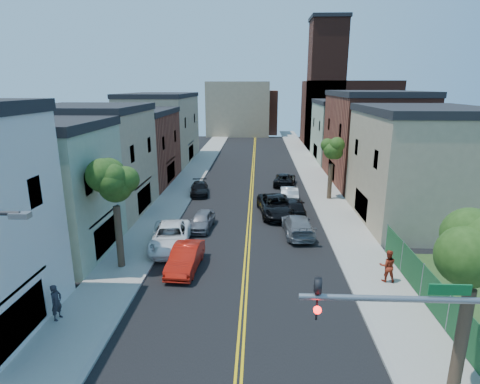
# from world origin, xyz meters

# --- Properties ---
(sidewalk_left) EXTENTS (3.20, 100.00, 0.15)m
(sidewalk_left) POSITION_xyz_m (-7.90, 40.00, 0.07)
(sidewalk_left) COLOR gray
(sidewalk_left) RESTS_ON ground
(sidewalk_right) EXTENTS (3.20, 100.00, 0.15)m
(sidewalk_right) POSITION_xyz_m (7.90, 40.00, 0.07)
(sidewalk_right) COLOR gray
(sidewalk_right) RESTS_ON ground
(curb_left) EXTENTS (0.30, 100.00, 0.15)m
(curb_left) POSITION_xyz_m (-6.15, 40.00, 0.07)
(curb_left) COLOR gray
(curb_left) RESTS_ON ground
(curb_right) EXTENTS (0.30, 100.00, 0.15)m
(curb_right) POSITION_xyz_m (6.15, 40.00, 0.07)
(curb_right) COLOR gray
(curb_right) RESTS_ON ground
(bldg_left_palegrn) EXTENTS (9.00, 8.00, 8.50)m
(bldg_left_palegrn) POSITION_xyz_m (-14.00, 16.00, 4.25)
(bldg_left_palegrn) COLOR gray
(bldg_left_palegrn) RESTS_ON ground
(bldg_left_tan_near) EXTENTS (9.00, 10.00, 9.00)m
(bldg_left_tan_near) POSITION_xyz_m (-14.00, 25.00, 4.50)
(bldg_left_tan_near) COLOR #998466
(bldg_left_tan_near) RESTS_ON ground
(bldg_left_brick) EXTENTS (9.00, 12.00, 8.00)m
(bldg_left_brick) POSITION_xyz_m (-14.00, 36.00, 4.00)
(bldg_left_brick) COLOR brown
(bldg_left_brick) RESTS_ON ground
(bldg_left_tan_far) EXTENTS (9.00, 16.00, 9.50)m
(bldg_left_tan_far) POSITION_xyz_m (-14.00, 50.00, 4.75)
(bldg_left_tan_far) COLOR #998466
(bldg_left_tan_far) RESTS_ON ground
(bldg_right_tan) EXTENTS (9.00, 12.00, 9.00)m
(bldg_right_tan) POSITION_xyz_m (14.00, 24.00, 4.50)
(bldg_right_tan) COLOR #998466
(bldg_right_tan) RESTS_ON ground
(bldg_right_brick) EXTENTS (9.00, 14.00, 10.00)m
(bldg_right_brick) POSITION_xyz_m (14.00, 38.00, 5.00)
(bldg_right_brick) COLOR brown
(bldg_right_brick) RESTS_ON ground
(bldg_right_palegrn) EXTENTS (9.00, 12.00, 8.50)m
(bldg_right_palegrn) POSITION_xyz_m (14.00, 52.00, 4.25)
(bldg_right_palegrn) COLOR gray
(bldg_right_palegrn) RESTS_ON ground
(church) EXTENTS (16.20, 14.20, 22.60)m
(church) POSITION_xyz_m (16.33, 67.07, 7.24)
(church) COLOR #4C2319
(church) RESTS_ON ground
(backdrop_left) EXTENTS (14.00, 8.00, 12.00)m
(backdrop_left) POSITION_xyz_m (-4.00, 82.00, 6.00)
(backdrop_left) COLOR #998466
(backdrop_left) RESTS_ON ground
(backdrop_center) EXTENTS (10.00, 8.00, 10.00)m
(backdrop_center) POSITION_xyz_m (0.00, 86.00, 5.00)
(backdrop_center) COLOR brown
(backdrop_center) RESTS_ON ground
(fence_right) EXTENTS (0.04, 15.00, 1.90)m
(fence_right) POSITION_xyz_m (9.50, 9.50, 1.10)
(fence_right) COLOR #143F1E
(fence_right) RESTS_ON sidewalk_right
(tree_left_mid) EXTENTS (5.20, 5.20, 9.29)m
(tree_left_mid) POSITION_xyz_m (-7.88, 14.01, 6.58)
(tree_left_mid) COLOR #362B1B
(tree_left_mid) RESTS_ON sidewalk_left
(tree_right_far) EXTENTS (4.40, 4.40, 8.03)m
(tree_right_far) POSITION_xyz_m (7.92, 30.01, 5.76)
(tree_right_far) COLOR #362B1B
(tree_right_far) RESTS_ON sidewalk_right
(red_sedan) EXTENTS (1.89, 4.73, 1.53)m
(red_sedan) POSITION_xyz_m (-3.80, 14.03, 0.77)
(red_sedan) COLOR red
(red_sedan) RESTS_ON ground
(white_pickup) EXTENTS (3.43, 6.18, 1.63)m
(white_pickup) POSITION_xyz_m (-5.50, 17.36, 0.82)
(white_pickup) COLOR white
(white_pickup) RESTS_ON ground
(grey_car_left) EXTENTS (2.02, 4.26, 1.41)m
(grey_car_left) POSITION_xyz_m (-3.80, 21.22, 0.70)
(grey_car_left) COLOR slate
(grey_car_left) RESTS_ON ground
(black_car_left) EXTENTS (2.35, 4.64, 1.29)m
(black_car_left) POSITION_xyz_m (-5.50, 31.33, 0.65)
(black_car_left) COLOR black
(black_car_left) RESTS_ON ground
(grey_car_right) EXTENTS (2.48, 5.43, 1.54)m
(grey_car_right) POSITION_xyz_m (3.80, 20.31, 0.77)
(grey_car_right) COLOR slate
(grey_car_right) RESTS_ON ground
(black_car_right) EXTENTS (1.88, 4.65, 1.58)m
(black_car_right) POSITION_xyz_m (3.96, 24.90, 0.79)
(black_car_right) COLOR black
(black_car_right) RESTS_ON ground
(silver_car_right) EXTENTS (1.80, 4.81, 1.57)m
(silver_car_right) POSITION_xyz_m (3.80, 29.17, 0.78)
(silver_car_right) COLOR #9DA0A4
(silver_car_right) RESTS_ON ground
(dark_car_right_far) EXTENTS (2.94, 5.22, 1.38)m
(dark_car_right_far) POSITION_xyz_m (3.80, 35.87, 0.69)
(dark_car_right_far) COLOR black
(dark_car_right_far) RESTS_ON ground
(black_suv_lane) EXTENTS (3.61, 6.50, 1.72)m
(black_suv_lane) POSITION_xyz_m (2.33, 24.97, 0.86)
(black_suv_lane) COLOR black
(black_suv_lane) RESTS_ON ground
(pedestrian_left) EXTENTS (0.55, 0.73, 1.82)m
(pedestrian_left) POSITION_xyz_m (-9.02, 8.14, 1.06)
(pedestrian_left) COLOR #222128
(pedestrian_left) RESTS_ON sidewalk_left
(pedestrian_right) EXTENTS (0.99, 0.80, 1.93)m
(pedestrian_right) POSITION_xyz_m (8.25, 12.79, 1.12)
(pedestrian_right) COLOR maroon
(pedestrian_right) RESTS_ON sidewalk_right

